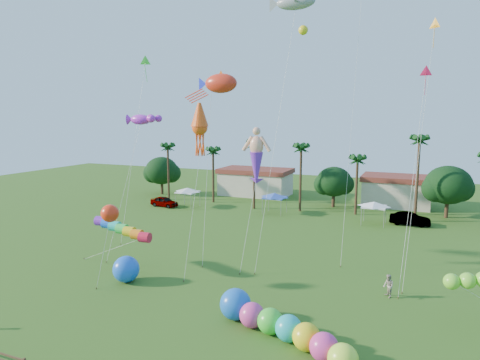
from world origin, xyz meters
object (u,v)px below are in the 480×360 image
at_px(car_a, 164,202).
at_px(caterpillar_inflatable, 278,325).
at_px(spectator_b, 388,286).
at_px(blue_ball, 126,269).
at_px(car_b, 410,219).

height_order(car_a, caterpillar_inflatable, caterpillar_inflatable).
bearing_deg(spectator_b, car_a, -151.82).
height_order(car_a, blue_ball, blue_ball).
xyz_separation_m(car_b, caterpillar_inflatable, (-6.85, -34.32, 0.09)).
bearing_deg(car_b, spectator_b, 177.50).
bearing_deg(spectator_b, blue_ball, -104.81).
xyz_separation_m(car_b, spectator_b, (-0.89, -24.87, 0.09)).
xyz_separation_m(car_a, spectator_b, (35.10, -22.24, 0.13)).
bearing_deg(blue_ball, caterpillar_inflatable, -14.93).
bearing_deg(blue_ball, car_a, 117.13).
relative_size(caterpillar_inflatable, blue_ball, 4.56).
height_order(car_a, car_b, car_b).
distance_m(car_a, blue_ball, 31.13).
bearing_deg(car_b, caterpillar_inflatable, 168.26).
height_order(spectator_b, caterpillar_inflatable, caterpillar_inflatable).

